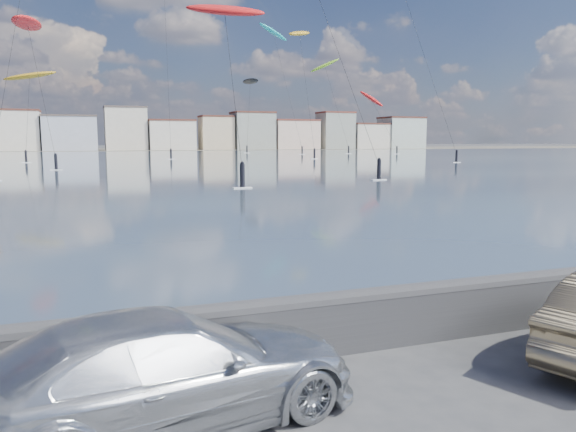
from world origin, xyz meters
name	(u,v)px	position (x,y,z in m)	size (l,w,h in m)	color
bay_water	(100,161)	(0.00, 91.50, 0.01)	(500.00, 177.00, 0.00)	#2F3C55
far_shore_strip	(90,150)	(0.00, 200.00, 0.01)	(500.00, 60.00, 0.00)	#4C473D
seawall	(257,329)	(0.00, 2.70, 0.58)	(400.00, 0.36, 1.08)	#28282B
far_buildings	(94,131)	(1.31, 186.00, 6.03)	(240.79, 13.26, 14.60)	beige
car_silver	(166,370)	(-1.65, 1.20, 0.74)	(2.06, 5.08, 1.47)	silver
kitesurfer_4	(30,77)	(-10.49, 102.07, 14.20)	(9.62, 16.24, 15.55)	#BF8C19
kitesurfer_5	(300,35)	(37.85, 98.64, 23.48)	(7.85, 13.67, 25.22)	#BF8C19
kitesurfer_7	(225,13)	(9.75, 44.24, 14.53)	(7.39, 13.72, 16.11)	red
kitesurfer_9	(325,67)	(55.39, 126.27, 21.37)	(8.34, 9.16, 23.93)	#8CD826
kitesurfer_11	(273,34)	(44.33, 133.80, 30.12)	(8.96, 17.46, 32.80)	#19BFBF
kitesurfer_12	(250,82)	(40.85, 143.18, 18.86)	(5.60, 11.78, 19.97)	black
kitesurfer_13	(27,25)	(-8.43, 76.11, 18.17)	(6.02, 16.28, 19.32)	red
kitesurfer_18	(371,99)	(69.35, 127.77, 14.04)	(4.30, 19.27, 17.31)	red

